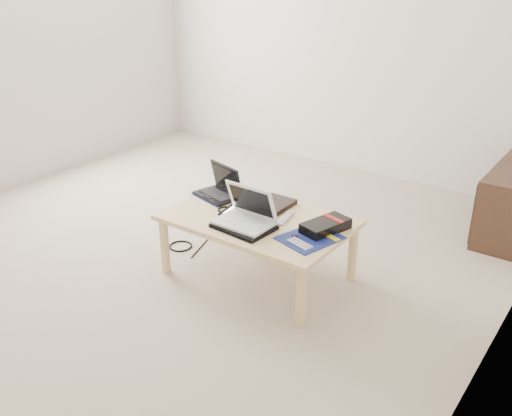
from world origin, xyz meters
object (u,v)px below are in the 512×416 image
Objects in this scene: gpu_box at (326,226)px; white_laptop at (246,215)px; coffee_table at (258,225)px; netbook at (220,190)px.

white_laptop is at bearing -153.59° from gpu_box.
coffee_table is 3.33× the size of white_laptop.
netbook reaches higher than coffee_table.
gpu_box is (0.41, 0.20, -0.04)m from white_laptop.
coffee_table is at bearing 93.20° from white_laptop.
white_laptop is at bearing -86.80° from coffee_table.
coffee_table is 0.17m from white_laptop.
coffee_table is at bearing -168.82° from gpu_box.
gpu_box is (0.42, 0.08, 0.08)m from coffee_table.
coffee_table is 3.47× the size of gpu_box.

